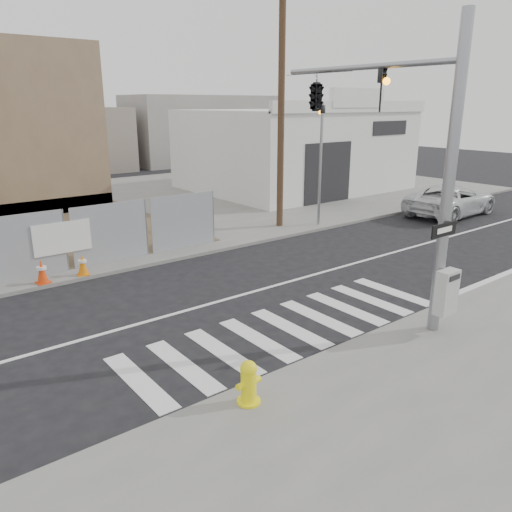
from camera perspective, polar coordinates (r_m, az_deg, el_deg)
ground at (r=14.17m, az=-2.85°, el=-4.82°), size 100.00×100.00×0.00m
sidewalk_far at (r=26.43m, az=-20.70°, el=4.54°), size 50.00×20.00×0.12m
signal_pole at (r=13.31m, az=11.30°, el=14.61°), size 0.96×5.87×7.00m
far_signal_pole at (r=21.94m, az=7.44°, el=12.20°), size 0.16×0.20×5.60m
concrete_wall_right at (r=25.92m, az=-22.60°, el=11.56°), size 5.50×1.30×8.00m
auto_shop at (r=32.17m, az=4.30°, el=12.09°), size 12.00×10.20×5.95m
utility_pole_right at (r=21.50m, az=2.90°, el=16.82°), size 1.60×0.28×10.00m
fire_hydrant at (r=9.14m, az=-0.85°, el=-14.22°), size 0.51×0.48×0.83m
suv at (r=26.39m, az=21.42°, el=5.99°), size 5.56×2.78×1.51m
traffic_cone_c at (r=16.16m, az=-23.28°, el=-1.66°), size 0.43×0.43×0.73m
traffic_cone_d at (r=16.48m, az=-19.21°, el=-0.92°), size 0.44×0.44×0.70m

